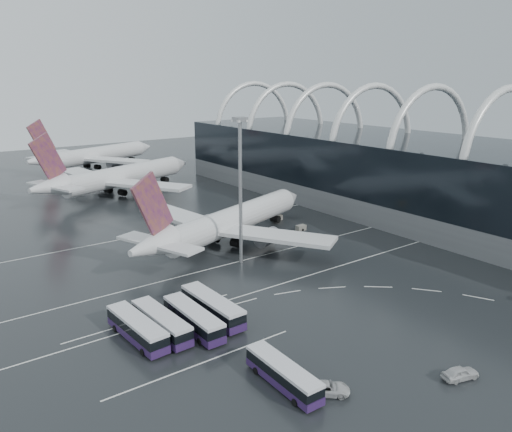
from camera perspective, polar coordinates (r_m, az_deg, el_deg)
ground at (r=92.80m, az=1.87°, el=-7.44°), size 420.00×420.00×0.00m
terminal at (r=145.95m, az=16.30°, el=4.96°), size 42.00×160.00×34.90m
lane_marking_near at (r=91.36m, az=2.65°, el=-7.83°), size 120.00×0.25×0.01m
lane_marking_mid at (r=101.79m, az=-2.33°, el=-5.30°), size 120.00×0.25×0.01m
lane_marking_far at (r=124.76m, az=-9.56°, el=-1.53°), size 120.00×0.25×0.01m
bus_bay_line_south at (r=68.98m, az=-5.93°, el=-16.28°), size 28.00×0.25×0.01m
bus_bay_line_north at (r=81.51m, az=-11.79°, el=-11.22°), size 28.00×0.25×0.01m
airliner_main at (r=111.15m, az=-3.26°, el=-0.76°), size 57.47×49.85×20.04m
airliner_gate_b at (r=164.84m, az=-15.58°, el=4.26°), size 60.89×54.12×21.76m
airliner_gate_c at (r=214.31m, az=-18.06°, el=6.58°), size 58.84×53.63×21.59m
bus_row_near_a at (r=74.73m, az=-13.43°, el=-12.37°), size 3.89×13.61×3.31m
bus_row_near_b at (r=75.68m, az=-10.78°, el=-11.85°), size 3.63×13.40×3.27m
bus_row_near_c at (r=75.94m, az=-7.18°, el=-11.55°), size 3.27×13.53×3.33m
bus_row_near_d at (r=79.05m, az=-5.00°, el=-10.29°), size 3.52×14.04×3.45m
bus_row_far_c at (r=63.48m, az=3.13°, el=-17.56°), size 3.14×12.22×2.99m
van_curve_a at (r=63.13m, az=8.15°, el=-18.90°), size 5.74×5.36×1.50m
van_curve_b at (r=69.84m, az=22.30°, el=-16.27°), size 5.15×3.22×1.63m
floodlight_mast at (r=96.84m, az=-1.81°, el=4.87°), size 2.23×2.23×29.06m
gse_cart_belly_a at (r=118.31m, az=1.99°, el=-1.97°), size 2.12×1.26×1.16m
gse_cart_belly_b at (r=131.09m, az=2.48°, el=-0.18°), size 2.42×1.43×1.32m
gse_cart_belly_d at (r=122.67m, az=5.15°, el=-1.34°), size 2.41×1.42×1.31m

